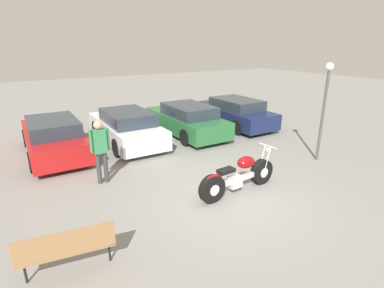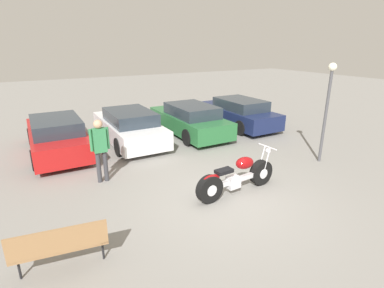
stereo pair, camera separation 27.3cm
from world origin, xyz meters
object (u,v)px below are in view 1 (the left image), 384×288
Objects in this scene: parked_car_red at (54,137)px; parked_car_white at (126,127)px; parked_car_green at (186,120)px; parked_car_navy at (233,112)px; motorcycle at (238,176)px; person_standing at (100,146)px; park_bench at (67,247)px; lamp_post at (325,98)px.

parked_car_red is 1.00× the size of parked_car_white.
parked_car_red and parked_car_green have the same top height.
parked_car_navy is at bearing -1.12° from parked_car_white.
parked_car_white is at bearing 176.00° from parked_car_green.
parked_car_navy is at bearing -1.14° from parked_car_red.
parked_car_navy is (2.56, 0.08, 0.00)m from parked_car_green.
parked_car_red is 1.00× the size of parked_car_green.
person_standing reaches higher than motorcycle.
parked_car_white is 7.03m from park_bench.
parked_car_red is at bearing 145.56° from lamp_post.
parked_car_white is 2.57m from parked_car_green.
motorcycle is 4.08m from lamp_post.
parked_car_white and parked_car_navy have the same top height.
lamp_post is at bearing -94.10° from parked_car_navy.
person_standing reaches higher than park_bench.
parked_car_red is 2.51× the size of person_standing.
lamp_post is (2.21, -4.80, 1.44)m from parked_car_green.
motorcycle is 3.71m from person_standing.
parked_car_red is 6.35m from park_bench.
person_standing is (-1.76, -3.06, 0.44)m from parked_car_white.
parked_car_navy is (7.68, -0.15, 0.00)m from parked_car_red.
parked_car_red is 7.69m from parked_car_navy.
person_standing is (-6.88, -2.96, 0.44)m from parked_car_navy.
parked_car_white and parked_car_green have the same top height.
parked_car_white reaches higher than park_bench.
lamp_post reaches higher than park_bench.
lamp_post is at bearing 6.59° from motorcycle.
parked_car_white is 3.56m from person_standing.
lamp_post is (7.33, -5.03, 1.44)m from parked_car_red.
person_standing is at bearing -119.90° from parked_car_white.
parked_car_green is 1.42× the size of lamp_post.
motorcycle is at bearing -56.51° from parked_car_red.
parked_car_white is at bearing 133.80° from lamp_post.
park_bench is (-8.31, -6.16, -0.07)m from parked_car_navy.
lamp_post reaches higher than parked_car_green.
lamp_post is (4.77, -4.98, 1.44)m from parked_car_white.
parked_car_green reaches higher than park_bench.
park_bench is 0.88× the size of person_standing.
parked_car_white is 1.42× the size of lamp_post.
parked_car_red is 2.56m from parked_car_white.
motorcycle is 0.55× the size of parked_car_red.
park_bench is (-0.63, -6.32, -0.07)m from parked_car_red.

